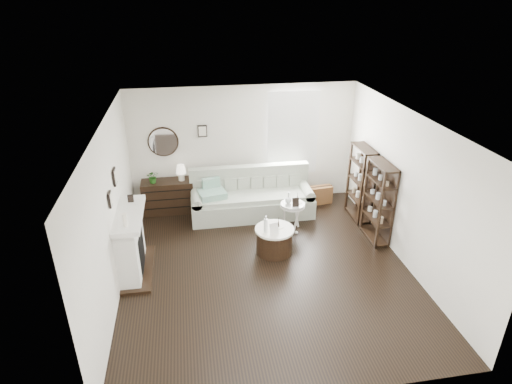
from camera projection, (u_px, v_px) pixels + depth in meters
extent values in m
plane|color=black|center=(266.00, 267.00, 7.68)|extent=(5.50, 5.50, 0.00)
plane|color=white|center=(268.00, 121.00, 6.52)|extent=(5.50, 5.50, 0.00)
plane|color=white|center=(244.00, 146.00, 9.54)|extent=(5.00, 0.00, 5.00)
plane|color=white|center=(314.00, 312.00, 4.65)|extent=(5.00, 0.00, 5.00)
plane|color=white|center=(111.00, 212.00, 6.73)|extent=(0.00, 5.50, 5.50)
plane|color=white|center=(407.00, 190.00, 7.47)|extent=(0.00, 5.50, 5.50)
cube|color=white|center=(292.00, 133.00, 9.58)|extent=(1.00, 0.02, 1.80)
cube|color=white|center=(293.00, 134.00, 9.53)|extent=(1.15, 0.02, 1.90)
cylinder|color=silver|center=(163.00, 142.00, 9.17)|extent=(0.60, 0.03, 0.60)
cube|color=black|center=(202.00, 131.00, 9.21)|extent=(0.20, 0.03, 0.26)
cube|color=white|center=(130.00, 244.00, 7.36)|extent=(0.34, 1.20, 1.10)
cube|color=black|center=(133.00, 251.00, 7.43)|extent=(0.30, 0.65, 0.70)
cube|color=white|center=(129.00, 215.00, 7.13)|extent=(0.44, 1.35, 0.08)
cube|color=black|center=(139.00, 269.00, 7.60)|extent=(0.50, 1.40, 0.05)
cylinder|color=white|center=(125.00, 220.00, 6.66)|extent=(0.08, 0.08, 0.22)
cube|color=black|center=(131.00, 198.00, 7.43)|extent=(0.10, 0.03, 0.14)
cube|color=black|center=(110.00, 199.00, 6.58)|extent=(0.03, 0.18, 0.24)
cube|color=black|center=(115.00, 177.00, 7.11)|extent=(0.03, 0.22, 0.28)
cube|color=black|center=(361.00, 183.00, 9.06)|extent=(0.30, 0.80, 1.60)
cylinder|color=tan|center=(363.00, 200.00, 8.96)|extent=(0.08, 0.08, 0.11)
cylinder|color=tan|center=(358.00, 195.00, 9.18)|extent=(0.08, 0.08, 0.11)
cylinder|color=tan|center=(354.00, 190.00, 9.40)|extent=(0.08, 0.08, 0.11)
cylinder|color=tan|center=(365.00, 183.00, 8.78)|extent=(0.08, 0.08, 0.11)
cylinder|color=tan|center=(360.00, 178.00, 9.01)|extent=(0.08, 0.08, 0.11)
cylinder|color=tan|center=(356.00, 173.00, 9.23)|extent=(0.08, 0.08, 0.11)
cylinder|color=tan|center=(367.00, 165.00, 8.61)|extent=(0.08, 0.08, 0.11)
cylinder|color=tan|center=(362.00, 160.00, 8.83)|extent=(0.08, 0.08, 0.11)
cylinder|color=tan|center=(358.00, 156.00, 9.06)|extent=(0.08, 0.08, 0.11)
cube|color=black|center=(378.00, 202.00, 8.26)|extent=(0.30, 0.80, 1.60)
cylinder|color=tan|center=(381.00, 221.00, 8.16)|extent=(0.08, 0.08, 0.11)
cylinder|color=tan|center=(376.00, 215.00, 8.38)|extent=(0.08, 0.08, 0.11)
cylinder|color=tan|center=(371.00, 209.00, 8.60)|extent=(0.08, 0.08, 0.11)
cylinder|color=tan|center=(384.00, 202.00, 7.98)|extent=(0.08, 0.08, 0.11)
cylinder|color=tan|center=(378.00, 196.00, 8.21)|extent=(0.08, 0.08, 0.11)
cylinder|color=tan|center=(373.00, 191.00, 8.43)|extent=(0.08, 0.08, 0.11)
cylinder|color=tan|center=(387.00, 183.00, 7.81)|extent=(0.08, 0.08, 0.11)
cylinder|color=tan|center=(381.00, 177.00, 8.03)|extent=(0.08, 0.08, 0.11)
cylinder|color=tan|center=(375.00, 172.00, 8.26)|extent=(0.08, 0.08, 0.11)
cube|color=#9FA996|center=(252.00, 206.00, 9.38)|extent=(2.64, 0.91, 0.43)
cube|color=#9FA996|center=(252.00, 196.00, 9.24)|extent=(2.28, 0.73, 0.10)
cube|color=#9FA996|center=(249.00, 183.00, 9.52)|extent=(2.64, 0.20, 0.81)
cube|color=#9FA996|center=(197.00, 208.00, 9.18)|extent=(0.22, 0.86, 0.53)
cube|color=#9FA996|center=(305.00, 200.00, 9.53)|extent=(0.22, 0.86, 0.53)
cube|color=#268D6B|center=(212.00, 194.00, 9.04)|extent=(0.64, 0.56, 0.14)
cube|color=brown|center=(318.00, 195.00, 9.89)|extent=(0.64, 0.28, 0.42)
cube|color=black|center=(168.00, 196.00, 9.46)|extent=(1.11, 0.46, 0.74)
cube|color=black|center=(169.00, 208.00, 9.32)|extent=(1.07, 0.01, 0.02)
cube|color=black|center=(168.00, 200.00, 9.23)|extent=(1.07, 0.01, 0.02)
cube|color=black|center=(167.00, 191.00, 9.14)|extent=(1.07, 0.01, 0.01)
imported|color=#235B1A|center=(153.00, 177.00, 9.16)|extent=(0.28, 0.25, 0.28)
cylinder|color=black|center=(274.00, 241.00, 8.04)|extent=(0.67, 0.67, 0.47)
cylinder|color=white|center=(275.00, 230.00, 7.93)|extent=(0.73, 0.73, 0.04)
cylinder|color=silver|center=(293.00, 204.00, 8.64)|extent=(0.49, 0.49, 0.03)
cylinder|color=white|center=(293.00, 206.00, 8.66)|extent=(0.50, 0.50, 0.02)
cylinder|color=white|center=(292.00, 217.00, 8.77)|extent=(0.04, 0.04, 0.57)
cylinder|color=silver|center=(266.00, 224.00, 7.75)|extent=(0.08, 0.08, 0.33)
cube|color=white|center=(274.00, 229.00, 7.70)|extent=(0.17, 0.10, 0.22)
cube|color=black|center=(296.00, 202.00, 8.48)|extent=(0.14, 0.06, 0.18)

